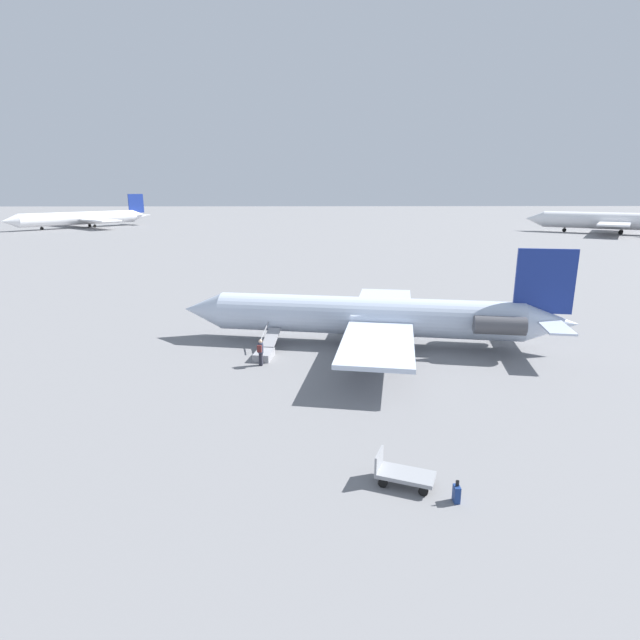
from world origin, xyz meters
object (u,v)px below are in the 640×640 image
at_px(airplane_far_center, 83,218).
at_px(suitcase, 457,494).
at_px(boarding_stairs, 265,351).
at_px(luggage_cart, 402,474).
at_px(passenger, 261,351).
at_px(airplane_main, 379,316).
at_px(airplane_taxiing_distant, 613,221).

distance_m(airplane_far_center, suitcase, 151.76).
bearing_deg(boarding_stairs, luggage_cart, -146.56).
xyz_separation_m(luggage_cart, suitcase, (-1.78, 1.14, -0.13)).
bearing_deg(luggage_cart, boarding_stairs, -44.95).
bearing_deg(suitcase, passenger, -60.05).
xyz_separation_m(boarding_stairs, suitcase, (-8.32, 16.46, -0.05)).
bearing_deg(airplane_main, passenger, 37.86).
bearing_deg(airplane_far_center, airplane_taxiing_distant, 122.83).
bearing_deg(airplane_main, luggage_cart, 95.45).
distance_m(airplane_taxiing_distant, airplane_far_center, 144.55).
bearing_deg(suitcase, boarding_stairs, -63.19).
height_order(airplane_main, airplane_taxiing_distant, airplane_taxiing_distant).
relative_size(airplane_taxiing_distant, suitcase, 41.58).
bearing_deg(luggage_cart, airplane_main, -72.93).
distance_m(airplane_main, luggage_cart, 17.97).
distance_m(airplane_taxiing_distant, boarding_stairs, 123.14).
relative_size(airplane_far_center, boarding_stairs, 8.30).
distance_m(airplane_main, boarding_stairs, 8.62).
height_order(airplane_main, passenger, airplane_main).
bearing_deg(airplane_main, airplane_far_center, -47.94).
height_order(boarding_stairs, passenger, boarding_stairs).
relative_size(passenger, luggage_cart, 0.71).
height_order(airplane_taxiing_distant, luggage_cart, airplane_taxiing_distant).
bearing_deg(airplane_taxiing_distant, luggage_cart, 89.09).
distance_m(boarding_stairs, luggage_cart, 16.65).
xyz_separation_m(passenger, suitcase, (-8.46, 14.69, -0.67)).
distance_m(boarding_stairs, suitcase, 18.44).
xyz_separation_m(airplane_main, passenger, (8.21, 4.28, -1.16)).
bearing_deg(boarding_stairs, airplane_taxiing_distant, -29.95).
xyz_separation_m(airplane_taxiing_distant, suitcase, (71.27, 110.37, -2.95)).
bearing_deg(passenger, suitcase, -139.72).
relative_size(passenger, suitcase, 1.98).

